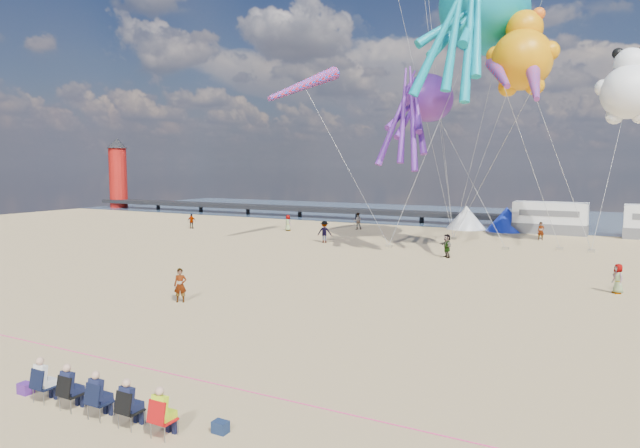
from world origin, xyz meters
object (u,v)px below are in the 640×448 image
at_px(tent_blue, 507,219).
at_px(spectator_row, 100,394).
at_px(beachgoer_0, 618,279).
at_px(kite_panda, 629,92).
at_px(tent_white, 466,217).
at_px(kite_teddy_orange, 522,60).
at_px(windsock_left, 304,85).
at_px(sandbag_e, 453,238).
at_px(beachgoer_4, 447,246).
at_px(kite_octopus_teal, 485,10).
at_px(standing_person, 180,285).
at_px(beachgoer_1, 358,221).
at_px(sandbag_d, 560,249).
at_px(sandbag_c, 591,251).
at_px(beachgoer_3, 192,221).
at_px(beachgoer_5, 541,231).
at_px(kite_octopus_purple, 429,98).
at_px(lighthouse, 118,178).
at_px(cooler_navy, 220,427).
at_px(windsock_right, 535,85).
at_px(beachgoer_2, 325,232).
at_px(motorhome_0, 550,218).
at_px(cooler_purple, 25,388).
at_px(beachgoer_6, 288,223).
at_px(windsock_mid, 500,74).
at_px(sandbag_b, 505,248).

bearing_deg(tent_blue, spectator_row, -91.86).
xyz_separation_m(beachgoer_0, kite_panda, (-0.04, 16.37, 11.16)).
bearing_deg(tent_blue, tent_white, 180.00).
relative_size(kite_teddy_orange, windsock_left, 0.86).
height_order(sandbag_e, kite_teddy_orange, kite_teddy_orange).
height_order(beachgoer_4, kite_octopus_teal, kite_octopus_teal).
distance_m(standing_person, beachgoer_1, 32.42).
bearing_deg(kite_teddy_orange, kite_panda, 29.46).
distance_m(beachgoer_4, sandbag_d, 10.17).
distance_m(spectator_row, beachgoer_0, 25.45).
bearing_deg(sandbag_c, beachgoer_3, -177.28).
xyz_separation_m(beachgoer_5, kite_octopus_teal, (-3.34, -9.19, 16.97)).
xyz_separation_m(standing_person, kite_octopus_purple, (4.65, 23.52, 10.92)).
bearing_deg(beachgoer_4, beachgoer_0, 15.47).
height_order(lighthouse, beachgoer_0, lighthouse).
height_order(lighthouse, kite_octopus_purple, kite_octopus_purple).
relative_size(cooler_navy, windsock_right, 0.08).
distance_m(standing_person, beachgoer_2, 22.01).
distance_m(motorhome_0, kite_octopus_teal, 22.22).
bearing_deg(spectator_row, kite_octopus_purple, 93.62).
xyz_separation_m(beachgoer_2, beachgoer_4, (11.22, -2.67, -0.09)).
xyz_separation_m(spectator_row, cooler_purple, (-3.20, 0.08, -0.49)).
xyz_separation_m(tent_white, beachgoer_6, (-15.18, -10.03, -0.40)).
xyz_separation_m(lighthouse, beachgoer_0, (68.10, -29.60, -3.73)).
bearing_deg(beachgoer_6, beachgoer_2, 159.84).
bearing_deg(beachgoer_6, windsock_right, 175.61).
xyz_separation_m(lighthouse, windsock_right, (62.99, -24.50, 6.94)).
distance_m(cooler_purple, beachgoer_3, 42.76).
distance_m(kite_octopus_teal, kite_teddy_orange, 5.75).
bearing_deg(beachgoer_3, tent_white, -171.95).
bearing_deg(windsock_mid, kite_panda, 30.96).
bearing_deg(lighthouse, beachgoer_4, -21.53).
bearing_deg(sandbag_b, beachgoer_1, 155.50).
distance_m(motorhome_0, beachgoer_6, 25.27).
distance_m(lighthouse, sandbag_d, 65.85).
bearing_deg(kite_teddy_orange, sandbag_d, 47.85).
height_order(motorhome_0, beachgoer_5, motorhome_0).
bearing_deg(tent_blue, sandbag_b, -80.10).
xyz_separation_m(spectator_row, windsock_left, (-11.10, 30.07, 12.18)).
height_order(beachgoer_1, beachgoer_5, beachgoer_1).
height_order(beachgoer_5, sandbag_e, beachgoer_5).
height_order(tent_white, kite_octopus_teal, kite_octopus_teal).
height_order(kite_octopus_purple, windsock_mid, kite_octopus_purple).
height_order(kite_octopus_purple, kite_panda, kite_octopus_purple).
xyz_separation_m(tent_white, spectator_row, (2.43, -48.22, -0.55)).
bearing_deg(beachgoer_6, sandbag_d, -163.16).
distance_m(tent_white, sandbag_c, 16.55).
height_order(sandbag_c, sandbag_e, same).
bearing_deg(beachgoer_4, spectator_row, -43.19).
xyz_separation_m(windsock_mid, windsock_right, (2.34, -1.18, -0.98)).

